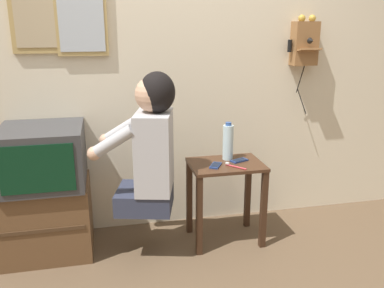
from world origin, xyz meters
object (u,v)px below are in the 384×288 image
at_px(wall_phone_antique, 305,43).
at_px(water_bottle, 228,142).
at_px(television, 43,156).
at_px(cell_phone_spare, 239,160).
at_px(person, 150,144).
at_px(cell_phone_held, 216,165).
at_px(framed_picture, 43,10).
at_px(wall_mirror, 81,12).
at_px(toothbrush, 234,166).

height_order(wall_phone_antique, water_bottle, wall_phone_antique).
distance_m(television, cell_phone_spare, 1.33).
height_order(person, wall_phone_antique, wall_phone_antique).
height_order(wall_phone_antique, cell_phone_held, wall_phone_antique).
relative_size(wall_phone_antique, framed_picture, 1.35).
xyz_separation_m(cell_phone_held, cell_phone_spare, (0.19, 0.06, 0.00)).
xyz_separation_m(cell_phone_held, water_bottle, (0.13, 0.13, 0.12)).
height_order(television, wall_phone_antique, wall_phone_antique).
relative_size(framed_picture, water_bottle, 2.02).
distance_m(wall_mirror, water_bottle, 1.33).
bearing_deg(toothbrush, cell_phone_spare, 16.42).
bearing_deg(framed_picture, cell_phone_spare, -14.77).
relative_size(person, wall_phone_antique, 1.23).
bearing_deg(cell_phone_spare, wall_mirror, -129.62).
xyz_separation_m(person, toothbrush, (0.56, -0.02, -0.19)).
relative_size(television, framed_picture, 0.96).
bearing_deg(person, wall_mirror, 56.99).
xyz_separation_m(wall_phone_antique, framed_picture, (-1.85, 0.04, 0.22)).
bearing_deg(wall_mirror, television, -140.34).
distance_m(framed_picture, cell_phone_spare, 1.65).
distance_m(cell_phone_spare, water_bottle, 0.15).
bearing_deg(framed_picture, wall_phone_antique, -1.38).
height_order(television, framed_picture, framed_picture).
distance_m(wall_mirror, cell_phone_spare, 1.47).
distance_m(person, toothbrush, 0.59).
height_order(wall_mirror, toothbrush, wall_mirror).
height_order(cell_phone_spare, toothbrush, toothbrush).
xyz_separation_m(water_bottle, toothbrush, (-0.01, -0.18, -0.12)).
bearing_deg(toothbrush, television, 130.70).
bearing_deg(person, television, 90.01).
relative_size(wall_phone_antique, wall_mirror, 1.31).
bearing_deg(cell_phone_spare, framed_picture, -126.55).
xyz_separation_m(television, wall_mirror, (0.30, 0.25, 0.90)).
bearing_deg(framed_picture, television, -103.60).
xyz_separation_m(framed_picture, wall_mirror, (0.24, -0.00, -0.01)).
distance_m(television, water_bottle, 1.26).
distance_m(television, wall_phone_antique, 2.04).
xyz_separation_m(cell_phone_spare, water_bottle, (-0.07, 0.06, 0.12)).
bearing_deg(person, cell_phone_spare, -67.36).
xyz_separation_m(framed_picture, cell_phone_held, (1.07, -0.40, -1.01)).
height_order(television, water_bottle, television).
relative_size(person, cell_phone_spare, 6.63).
relative_size(framed_picture, cell_phone_spare, 3.99).
relative_size(television, wall_mirror, 0.93).
bearing_deg(television, framed_picture, 76.40).
xyz_separation_m(wall_phone_antique, water_bottle, (-0.65, -0.22, -0.67)).
height_order(framed_picture, cell_phone_spare, framed_picture).
distance_m(wall_phone_antique, water_bottle, 0.96).
relative_size(person, framed_picture, 1.66).
bearing_deg(cell_phone_held, cell_phone_spare, 48.58).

